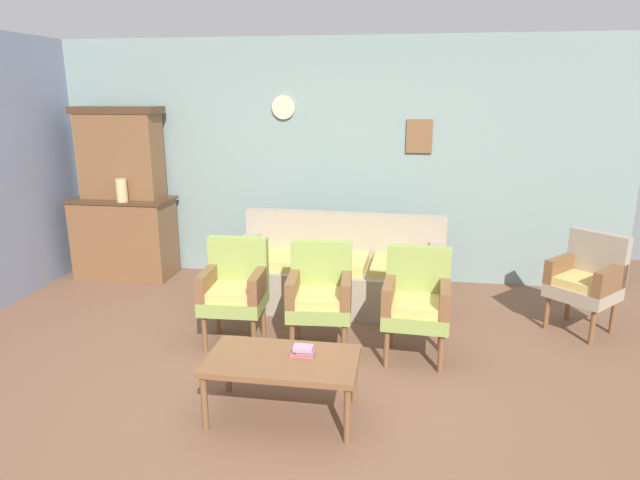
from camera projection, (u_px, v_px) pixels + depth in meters
The scene contains 12 objects.
ground_plane at pixel (292, 389), 4.03m from camera, with size 7.68×7.68×0.00m, color brown.
wall_back_with_decor at pixel (337, 162), 6.19m from camera, with size 6.40×0.09×2.70m.
side_cabinet at pixel (125, 237), 6.42m from camera, with size 1.16×0.55×0.93m.
cabinet_upper_hutch at pixel (120, 152), 6.24m from camera, with size 0.99×0.38×1.03m.
vase_on_cabinet at pixel (122, 190), 6.08m from camera, with size 0.12×0.12×0.26m, color tan.
floral_couch at pixel (340, 274), 5.57m from camera, with size 2.13×0.88×0.90m.
armchair_by_doorway at pixel (235, 287), 4.69m from camera, with size 0.54×0.51×0.90m.
armchair_near_cabinet at pixel (320, 292), 4.57m from camera, with size 0.56×0.53×0.90m.
armchair_row_middle at pixel (417, 299), 4.41m from camera, with size 0.55×0.52×0.90m.
wingback_chair_by_fireplace at pixel (587, 278), 4.91m from camera, with size 0.71×0.71×0.90m.
coffee_table at pixel (282, 364), 3.62m from camera, with size 1.00×0.56×0.42m.
book_stack_on_table at pixel (303, 351), 3.63m from camera, with size 0.16×0.10×0.07m.
Camera 1 is at (0.76, -3.53, 2.11)m, focal length 30.73 mm.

